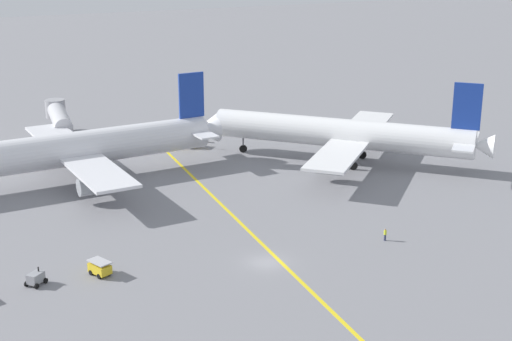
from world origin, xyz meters
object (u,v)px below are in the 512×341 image
airliner_at_gate_left (63,151)px  gse_baggage_cart_trailing (100,268)px  airliner_being_pushed (344,134)px  gse_gpu_cart_small (36,278)px  jet_bridge (59,116)px  pushback_tug (184,140)px  ground_crew_marshaller_foreground (385,234)px

airliner_at_gate_left → gse_baggage_cart_trailing: airliner_at_gate_left is taller
airliner_being_pushed → gse_gpu_cart_small: 60.57m
airliner_at_gate_left → airliner_being_pushed: size_ratio=1.36×
airliner_being_pushed → gse_gpu_cart_small: (-55.09, -24.82, -4.18)m
jet_bridge → gse_baggage_cart_trailing: bearing=-97.7°
airliner_at_gate_left → pushback_tug: (23.73, 11.17, -3.78)m
airliner_being_pushed → pushback_tug: bearing=134.3°
pushback_tug → gse_gpu_cart_small: 57.43m
pushback_tug → jet_bridge: 24.78m
pushback_tug → ground_crew_marshaller_foreground: 52.79m
ground_crew_marshaller_foreground → airliner_at_gate_left: bearing=127.1°
pushback_tug → gse_baggage_cart_trailing: (-27.47, -46.54, -0.36)m
gse_gpu_cart_small → airliner_being_pushed: bearing=24.3°
gse_gpu_cart_small → jet_bridge: (15.38, 61.48, 3.63)m
gse_baggage_cart_trailing → pushback_tug: bearing=59.4°
gse_gpu_cart_small → ground_crew_marshaller_foreground: (41.77, -6.31, 0.02)m
airliner_at_gate_left → jet_bridge: size_ratio=2.92×
airliner_at_gate_left → gse_baggage_cart_trailing: size_ratio=17.18×
jet_bridge → airliner_being_pushed: bearing=-42.7°
gse_gpu_cart_small → gse_baggage_cart_trailing: (6.96, -0.58, 0.07)m
ground_crew_marshaller_foreground → gse_gpu_cart_small: bearing=171.4°
airliner_at_gate_left → gse_baggage_cart_trailing: 35.81m
gse_gpu_cart_small → jet_bridge: jet_bridge is taller
airliner_at_gate_left → gse_gpu_cart_small: 36.63m
airliner_at_gate_left → airliner_being_pushed: (44.39, -9.96, -0.03)m
pushback_tug → jet_bridge: (-19.05, 15.52, 3.20)m
gse_gpu_cart_small → gse_baggage_cart_trailing: bearing=-4.8°
pushback_tug → gse_baggage_cart_trailing: pushback_tug is taller
airliner_at_gate_left → pushback_tug: size_ratio=7.73×
airliner_being_pushed → pushback_tug: (-20.65, 21.14, -3.75)m
gse_baggage_cart_trailing → jet_bridge: size_ratio=0.17×
pushback_tug → gse_baggage_cart_trailing: 54.05m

